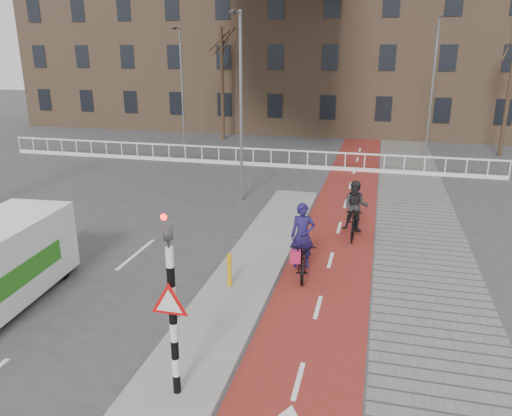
# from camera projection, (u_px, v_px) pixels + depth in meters

# --- Properties ---
(ground) EXTENTS (120.00, 120.00, 0.00)m
(ground) POSITION_uv_depth(u_px,v_px,m) (238.00, 343.00, 10.96)
(ground) COLOR #38383A
(ground) RESTS_ON ground
(bike_lane) EXTENTS (2.50, 60.00, 0.01)m
(bike_lane) POSITION_uv_depth(u_px,v_px,m) (344.00, 211.00, 19.85)
(bike_lane) COLOR maroon
(bike_lane) RESTS_ON ground
(sidewalk) EXTENTS (3.00, 60.00, 0.01)m
(sidewalk) POSITION_uv_depth(u_px,v_px,m) (417.00, 217.00, 19.21)
(sidewalk) COLOR slate
(sidewalk) RESTS_ON ground
(curb_island) EXTENTS (1.80, 16.00, 0.12)m
(curb_island) POSITION_uv_depth(u_px,v_px,m) (253.00, 264.00, 14.80)
(curb_island) COLOR gray
(curb_island) RESTS_ON ground
(traffic_signal) EXTENTS (0.80, 0.80, 3.68)m
(traffic_signal) POSITION_uv_depth(u_px,v_px,m) (172.00, 302.00, 8.63)
(traffic_signal) COLOR black
(traffic_signal) RESTS_ON curb_island
(bollard) EXTENTS (0.12, 0.12, 0.90)m
(bollard) POSITION_uv_depth(u_px,v_px,m) (229.00, 270.00, 13.24)
(bollard) COLOR orange
(bollard) RESTS_ON curb_island
(cyclist_near) EXTENTS (1.08, 2.14, 2.11)m
(cyclist_near) POSITION_uv_depth(u_px,v_px,m) (302.00, 251.00, 14.07)
(cyclist_near) COLOR black
(cyclist_near) RESTS_ON bike_lane
(cyclist_far) EXTENTS (0.88, 1.87, 1.98)m
(cyclist_far) POSITION_uv_depth(u_px,v_px,m) (355.00, 215.00, 16.83)
(cyclist_far) COLOR black
(cyclist_far) RESTS_ON bike_lane
(railing) EXTENTS (28.00, 0.10, 0.99)m
(railing) POSITION_uv_depth(u_px,v_px,m) (236.00, 159.00, 27.73)
(railing) COLOR silver
(railing) RESTS_ON ground
(townhouse_row) EXTENTS (46.00, 10.00, 15.90)m
(townhouse_row) POSITION_uv_depth(u_px,v_px,m) (313.00, 27.00, 38.85)
(townhouse_row) COLOR #7F6047
(townhouse_row) RESTS_ON ground
(tree_mid) EXTENTS (0.25, 0.25, 7.61)m
(tree_mid) POSITION_uv_depth(u_px,v_px,m) (222.00, 84.00, 34.69)
(tree_mid) COLOR #302215
(tree_mid) RESTS_ON ground
(tree_right) EXTENTS (0.24, 0.24, 7.57)m
(tree_right) POSITION_uv_depth(u_px,v_px,m) (509.00, 92.00, 28.94)
(tree_right) COLOR #302215
(tree_right) RESTS_ON ground
(streetlight_near) EXTENTS (0.12, 0.12, 7.60)m
(streetlight_near) POSITION_uv_depth(u_px,v_px,m) (241.00, 110.00, 20.21)
(streetlight_near) COLOR slate
(streetlight_near) RESTS_ON ground
(streetlight_left) EXTENTS (0.12, 0.12, 7.50)m
(streetlight_left) POSITION_uv_depth(u_px,v_px,m) (182.00, 88.00, 32.11)
(streetlight_left) COLOR slate
(streetlight_left) RESTS_ON ground
(streetlight_right) EXTENTS (0.12, 0.12, 7.98)m
(streetlight_right) POSITION_uv_depth(u_px,v_px,m) (432.00, 89.00, 28.58)
(streetlight_right) COLOR slate
(streetlight_right) RESTS_ON ground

